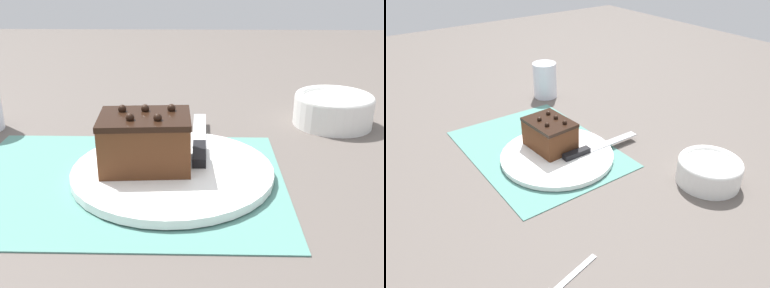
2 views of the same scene
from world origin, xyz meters
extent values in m
plane|color=#544C47|center=(0.00, 0.00, 0.00)|extent=(3.00, 3.00, 0.00)
cube|color=slate|center=(0.00, 0.00, 0.00)|extent=(0.46, 0.34, 0.00)
cylinder|color=white|center=(0.07, 0.02, 0.01)|extent=(0.29, 0.29, 0.01)
cube|color=#512D19|center=(0.03, 0.02, 0.05)|extent=(0.13, 0.10, 0.07)
cube|color=black|center=(0.03, 0.02, 0.09)|extent=(0.13, 0.10, 0.01)
sphere|color=black|center=(0.00, 0.04, 0.10)|extent=(0.01, 0.01, 0.01)
sphere|color=black|center=(0.02, 0.00, 0.10)|extent=(0.01, 0.01, 0.01)
sphere|color=black|center=(0.03, 0.04, 0.10)|extent=(0.01, 0.01, 0.01)
sphere|color=black|center=(0.05, 0.00, 0.10)|extent=(0.01, 0.01, 0.01)
sphere|color=black|center=(0.07, 0.04, 0.10)|extent=(0.01, 0.01, 0.01)
cube|color=black|center=(0.11, 0.05, 0.02)|extent=(0.02, 0.08, 0.01)
cube|color=#B7BABF|center=(0.11, 0.17, 0.02)|extent=(0.02, 0.16, 0.00)
cylinder|color=white|center=(-0.29, 0.20, 0.06)|extent=(0.08, 0.08, 0.12)
cylinder|color=white|center=(0.36, 0.25, 0.03)|extent=(0.15, 0.15, 0.05)
torus|color=white|center=(0.36, 0.25, 0.05)|extent=(0.15, 0.15, 0.02)
cube|color=#B7BABF|center=(0.40, -0.16, 0.00)|extent=(0.03, 0.10, 0.01)
camera|label=1|loc=(0.11, -0.57, 0.29)|focal=42.00mm
camera|label=2|loc=(0.76, -0.42, 0.52)|focal=35.00mm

